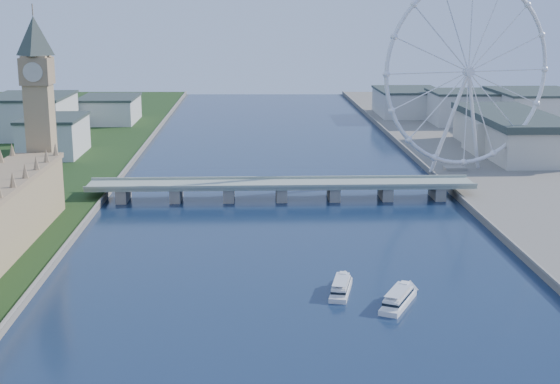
{
  "coord_description": "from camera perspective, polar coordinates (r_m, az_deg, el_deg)",
  "views": [
    {
      "loc": [
        -16.62,
        -134.05,
        106.07
      ],
      "look_at": [
        -4.04,
        210.0,
        25.3
      ],
      "focal_mm": 50.0,
      "sensor_mm": 36.0,
      "label": 1
    }
  ],
  "objects": [
    {
      "name": "city_skyline",
      "position": [
        702.05,
        2.5,
        5.9
      ],
      "size": [
        505.0,
        280.0,
        32.0
      ],
      "color": "beige",
      "rests_on": "ground"
    },
    {
      "name": "big_ben",
      "position": [
        428.66,
        -17.29,
        7.33
      ],
      "size": [
        20.02,
        20.02,
        110.0
      ],
      "color": "tan",
      "rests_on": "ground"
    },
    {
      "name": "tour_boat_near",
      "position": [
        302.51,
        4.47,
        -7.36
      ],
      "size": [
        12.71,
        27.93,
        5.96
      ],
      "primitive_type": null,
      "rotation": [
        0.0,
        0.0,
        -0.22
      ],
      "color": "silver",
      "rests_on": "ground"
    },
    {
      "name": "tour_boat_far",
      "position": [
        292.99,
        8.62,
        -8.18
      ],
      "size": [
        19.77,
        29.41,
        6.44
      ],
      "primitive_type": null,
      "rotation": [
        0.0,
        0.0,
        -0.47
      ],
      "color": "silver",
      "rests_on": "ground"
    },
    {
      "name": "westminster_bridge",
      "position": [
        445.6,
        0.1,
        0.31
      ],
      "size": [
        220.0,
        22.0,
        9.5
      ],
      "color": "gray",
      "rests_on": "ground"
    },
    {
      "name": "london_eye",
      "position": [
        509.3,
        13.62,
        8.5
      ],
      "size": [
        113.6,
        39.12,
        124.3
      ],
      "color": "silver",
      "rests_on": "ground"
    },
    {
      "name": "county_hall",
      "position": [
        605.08,
        16.42,
        2.57
      ],
      "size": [
        54.0,
        144.0,
        35.0
      ],
      "primitive_type": null,
      "color": "beige",
      "rests_on": "ground"
    }
  ]
}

